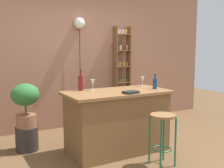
{
  "coord_description": "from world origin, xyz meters",
  "views": [
    {
      "loc": [
        -2.07,
        -3.29,
        1.58
      ],
      "look_at": [
        0.05,
        0.55,
        1.0
      ],
      "focal_mm": 44.95,
      "sensor_mm": 36.0,
      "label": 1
    }
  ],
  "objects_px": {
    "bottle_soda_blue": "(81,82)",
    "cookbook": "(131,92)",
    "wine_glass_left": "(143,79)",
    "spice_shelf": "(122,73)",
    "potted_plant": "(25,101)",
    "bottle_wine_red": "(155,83)",
    "wine_glass_center": "(93,83)",
    "pendant_globe_light": "(79,25)",
    "bar_stool": "(163,128)",
    "plant_stool": "(27,139)"
  },
  "relations": [
    {
      "from": "bottle_soda_blue",
      "to": "cookbook",
      "type": "height_order",
      "value": "bottle_soda_blue"
    },
    {
      "from": "wine_glass_left",
      "to": "spice_shelf",
      "type": "bearing_deg",
      "value": 74.64
    },
    {
      "from": "bottle_wine_red",
      "to": "potted_plant",
      "type": "bearing_deg",
      "value": 156.89
    },
    {
      "from": "bottle_soda_blue",
      "to": "bar_stool",
      "type": "bearing_deg",
      "value": -55.75
    },
    {
      "from": "cookbook",
      "to": "pendant_globe_light",
      "type": "xyz_separation_m",
      "value": [
        -0.02,
        1.82,
        1.06
      ]
    },
    {
      "from": "spice_shelf",
      "to": "bottle_soda_blue",
      "type": "relative_size",
      "value": 6.21
    },
    {
      "from": "bottle_wine_red",
      "to": "pendant_globe_light",
      "type": "bearing_deg",
      "value": 109.63
    },
    {
      "from": "wine_glass_left",
      "to": "pendant_globe_light",
      "type": "bearing_deg",
      "value": 114.69
    },
    {
      "from": "wine_glass_left",
      "to": "cookbook",
      "type": "xyz_separation_m",
      "value": [
        -0.58,
        -0.53,
        -0.1
      ]
    },
    {
      "from": "bottle_soda_blue",
      "to": "cookbook",
      "type": "relative_size",
      "value": 1.54
    },
    {
      "from": "plant_stool",
      "to": "wine_glass_left",
      "type": "height_order",
      "value": "wine_glass_left"
    },
    {
      "from": "spice_shelf",
      "to": "wine_glass_left",
      "type": "height_order",
      "value": "spice_shelf"
    },
    {
      "from": "bottle_wine_red",
      "to": "cookbook",
      "type": "height_order",
      "value": "bottle_wine_red"
    },
    {
      "from": "wine_glass_left",
      "to": "bottle_wine_red",
      "type": "bearing_deg",
      "value": -91.53
    },
    {
      "from": "bar_stool",
      "to": "potted_plant",
      "type": "distance_m",
      "value": 2.07
    },
    {
      "from": "potted_plant",
      "to": "bottle_wine_red",
      "type": "bearing_deg",
      "value": -23.11
    },
    {
      "from": "bottle_soda_blue",
      "to": "pendant_globe_light",
      "type": "distance_m",
      "value": 1.64
    },
    {
      "from": "wine_glass_center",
      "to": "bottle_wine_red",
      "type": "bearing_deg",
      "value": -21.44
    },
    {
      "from": "wine_glass_left",
      "to": "cookbook",
      "type": "relative_size",
      "value": 0.78
    },
    {
      "from": "bar_stool",
      "to": "bottle_wine_red",
      "type": "relative_size",
      "value": 2.97
    },
    {
      "from": "bottle_soda_blue",
      "to": "cookbook",
      "type": "xyz_separation_m",
      "value": [
        0.52,
        -0.59,
        -0.1
      ]
    },
    {
      "from": "spice_shelf",
      "to": "bottle_soda_blue",
      "type": "height_order",
      "value": "spice_shelf"
    },
    {
      "from": "plant_stool",
      "to": "bottle_soda_blue",
      "type": "height_order",
      "value": "bottle_soda_blue"
    },
    {
      "from": "pendant_globe_light",
      "to": "plant_stool",
      "type": "bearing_deg",
      "value": -145.59
    },
    {
      "from": "spice_shelf",
      "to": "potted_plant",
      "type": "height_order",
      "value": "spice_shelf"
    },
    {
      "from": "cookbook",
      "to": "wine_glass_left",
      "type": "bearing_deg",
      "value": 35.0
    },
    {
      "from": "bottle_soda_blue",
      "to": "wine_glass_left",
      "type": "bearing_deg",
      "value": -3.41
    },
    {
      "from": "plant_stool",
      "to": "potted_plant",
      "type": "distance_m",
      "value": 0.59
    },
    {
      "from": "cookbook",
      "to": "bottle_wine_red",
      "type": "bearing_deg",
      "value": 10.27
    },
    {
      "from": "plant_stool",
      "to": "wine_glass_center",
      "type": "distance_m",
      "value": 1.33
    },
    {
      "from": "potted_plant",
      "to": "wine_glass_center",
      "type": "height_order",
      "value": "wine_glass_center"
    },
    {
      "from": "wine_glass_left",
      "to": "pendant_globe_light",
      "type": "xyz_separation_m",
      "value": [
        -0.59,
        1.29,
        0.97
      ]
    },
    {
      "from": "bar_stool",
      "to": "cookbook",
      "type": "distance_m",
      "value": 0.67
    },
    {
      "from": "spice_shelf",
      "to": "cookbook",
      "type": "height_order",
      "value": "spice_shelf"
    },
    {
      "from": "spice_shelf",
      "to": "wine_glass_center",
      "type": "bearing_deg",
      "value": -135.61
    },
    {
      "from": "spice_shelf",
      "to": "cookbook",
      "type": "relative_size",
      "value": 9.59
    },
    {
      "from": "potted_plant",
      "to": "wine_glass_center",
      "type": "xyz_separation_m",
      "value": [
        0.92,
        -0.43,
        0.27
      ]
    },
    {
      "from": "plant_stool",
      "to": "spice_shelf",
      "type": "bearing_deg",
      "value": 20.35
    },
    {
      "from": "bar_stool",
      "to": "cookbook",
      "type": "height_order",
      "value": "cookbook"
    },
    {
      "from": "wine_glass_left",
      "to": "wine_glass_center",
      "type": "height_order",
      "value": "same"
    },
    {
      "from": "bottle_wine_red",
      "to": "cookbook",
      "type": "relative_size",
      "value": 1.12
    },
    {
      "from": "bottle_soda_blue",
      "to": "pendant_globe_light",
      "type": "xyz_separation_m",
      "value": [
        0.5,
        1.23,
        0.96
      ]
    },
    {
      "from": "bar_stool",
      "to": "wine_glass_left",
      "type": "distance_m",
      "value": 1.19
    },
    {
      "from": "bottle_wine_red",
      "to": "wine_glass_left",
      "type": "relative_size",
      "value": 1.43
    },
    {
      "from": "pendant_globe_light",
      "to": "spice_shelf",
      "type": "bearing_deg",
      "value": -2.77
    },
    {
      "from": "plant_stool",
      "to": "pendant_globe_light",
      "type": "distance_m",
      "value": 2.37
    },
    {
      "from": "spice_shelf",
      "to": "pendant_globe_light",
      "type": "relative_size",
      "value": 0.94
    },
    {
      "from": "bottle_soda_blue",
      "to": "bottle_wine_red",
      "type": "bearing_deg",
      "value": -20.83
    },
    {
      "from": "potted_plant",
      "to": "wine_glass_left",
      "type": "xyz_separation_m",
      "value": [
        1.84,
        -0.44,
        0.27
      ]
    },
    {
      "from": "bottle_wine_red",
      "to": "wine_glass_center",
      "type": "xyz_separation_m",
      "value": [
        -0.91,
        0.36,
        0.03
      ]
    }
  ]
}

